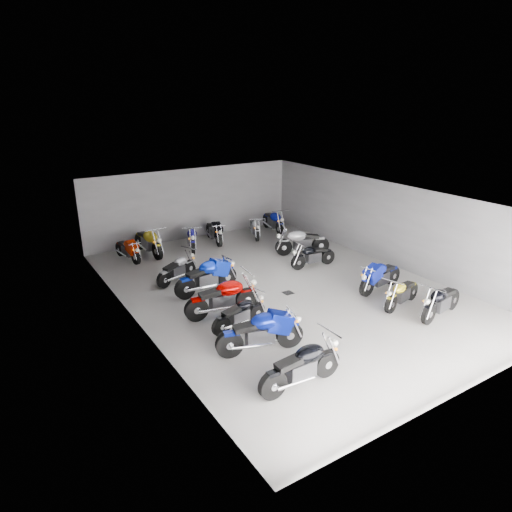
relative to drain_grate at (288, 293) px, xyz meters
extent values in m
plane|color=#9C9994|center=(0.00, 0.50, -0.01)|extent=(14.00, 14.00, 0.00)
cube|color=gray|center=(0.00, 7.50, 1.59)|extent=(10.00, 0.10, 3.20)
cube|color=gray|center=(-5.00, 0.50, 1.59)|extent=(0.10, 14.00, 3.20)
cube|color=gray|center=(5.00, 0.50, 1.59)|extent=(0.10, 14.00, 3.20)
cube|color=black|center=(0.00, 0.50, 3.21)|extent=(10.00, 14.00, 0.04)
cube|color=black|center=(0.00, 0.00, 0.00)|extent=(0.32, 0.32, 0.01)
cylinder|color=black|center=(-2.06, -4.37, 0.34)|extent=(0.69, 0.14, 0.69)
cylinder|color=black|center=(-3.62, -4.38, 0.34)|extent=(0.69, 0.17, 0.69)
cube|color=#2D2D30|center=(-2.84, -4.37, 0.44)|extent=(0.70, 0.33, 0.43)
ellipsoid|color=black|center=(-2.61, -4.37, 0.79)|extent=(0.73, 0.43, 0.39)
cube|color=black|center=(-3.18, -4.38, 0.74)|extent=(0.66, 0.30, 0.20)
cylinder|color=black|center=(-2.02, -2.82, 0.36)|extent=(0.74, 0.33, 0.72)
cylinder|color=black|center=(-3.61, -2.40, 0.36)|extent=(0.74, 0.35, 0.72)
cube|color=#2D2D30|center=(-2.81, -2.61, 0.47)|extent=(0.80, 0.51, 0.45)
ellipsoid|color=navy|center=(-2.57, -2.68, 0.83)|extent=(0.86, 0.63, 0.41)
cube|color=black|center=(-3.16, -2.52, 0.79)|extent=(0.75, 0.48, 0.21)
cylinder|color=black|center=(-1.98, -1.13, 0.28)|extent=(0.59, 0.21, 0.58)
cylinder|color=black|center=(-3.27, -1.33, 0.28)|extent=(0.59, 0.23, 0.58)
cube|color=#2D2D30|center=(-2.62, -1.23, 0.37)|extent=(0.62, 0.36, 0.36)
ellipsoid|color=black|center=(-2.43, -1.20, 0.66)|extent=(0.67, 0.46, 0.33)
cube|color=black|center=(-2.91, -1.28, 0.63)|extent=(0.59, 0.34, 0.16)
cylinder|color=black|center=(-1.83, -0.33, 0.36)|extent=(0.74, 0.22, 0.73)
cylinder|color=black|center=(-3.47, -0.15, 0.36)|extent=(0.74, 0.25, 0.73)
cube|color=#2D2D30|center=(-2.65, -0.24, 0.47)|extent=(0.77, 0.42, 0.45)
ellipsoid|color=#8F0100|center=(-2.40, -0.27, 0.83)|extent=(0.81, 0.53, 0.41)
cube|color=black|center=(-3.01, -0.20, 0.79)|extent=(0.72, 0.39, 0.21)
cylinder|color=black|center=(-1.49, 1.59, 0.36)|extent=(0.74, 0.21, 0.73)
cylinder|color=black|center=(-3.12, 1.43, 0.36)|extent=(0.74, 0.24, 0.73)
cube|color=#2D2D30|center=(-2.30, 1.51, 0.47)|extent=(0.77, 0.41, 0.45)
ellipsoid|color=#0822AB|center=(-2.06, 1.53, 0.83)|extent=(0.81, 0.52, 0.41)
cube|color=black|center=(-2.67, 1.48, 0.79)|extent=(0.72, 0.38, 0.21)
cylinder|color=black|center=(-2.15, 3.23, 0.29)|extent=(0.59, 0.36, 0.60)
cylinder|color=black|center=(-3.38, 2.66, 0.29)|extent=(0.60, 0.38, 0.60)
cube|color=#2D2D30|center=(-2.77, 2.94, 0.39)|extent=(0.67, 0.51, 0.37)
ellipsoid|color=#A4A2A9|center=(-2.58, 3.03, 0.68)|extent=(0.73, 0.61, 0.34)
cube|color=black|center=(-3.04, 2.82, 0.65)|extent=(0.63, 0.48, 0.17)
cylinder|color=black|center=(2.17, -3.95, 0.32)|extent=(0.66, 0.24, 0.64)
cylinder|color=black|center=(3.61, -3.70, 0.32)|extent=(0.66, 0.26, 0.64)
cube|color=#2D2D30|center=(2.89, -3.82, 0.42)|extent=(0.70, 0.41, 0.40)
ellipsoid|color=black|center=(2.67, -3.86, 0.74)|extent=(0.74, 0.51, 0.36)
cube|color=black|center=(3.21, -3.77, 0.70)|extent=(0.65, 0.38, 0.18)
cylinder|color=black|center=(1.78, -2.87, 0.29)|extent=(0.60, 0.25, 0.59)
cylinder|color=black|center=(3.09, -2.57, 0.29)|extent=(0.61, 0.27, 0.59)
cube|color=#2D2D30|center=(2.44, -2.72, 0.38)|extent=(0.65, 0.41, 0.37)
ellipsoid|color=gold|center=(2.24, -2.76, 0.68)|extent=(0.70, 0.50, 0.33)
cube|color=black|center=(2.72, -2.65, 0.64)|extent=(0.61, 0.38, 0.17)
cylinder|color=black|center=(2.06, -1.58, 0.32)|extent=(0.67, 0.23, 0.66)
cylinder|color=black|center=(3.54, -1.35, 0.32)|extent=(0.68, 0.25, 0.66)
cube|color=#2D2D30|center=(2.80, -1.47, 0.43)|extent=(0.71, 0.41, 0.41)
ellipsoid|color=#111FA5|center=(2.57, -1.50, 0.76)|extent=(0.76, 0.52, 0.37)
cube|color=black|center=(3.13, -1.42, 0.72)|extent=(0.67, 0.38, 0.19)
cylinder|color=black|center=(1.60, 1.55, 0.29)|extent=(0.60, 0.18, 0.60)
cylinder|color=black|center=(2.94, 1.42, 0.29)|extent=(0.61, 0.20, 0.60)
cube|color=#2D2D30|center=(2.27, 1.49, 0.38)|extent=(0.63, 0.34, 0.37)
ellipsoid|color=black|center=(2.07, 1.51, 0.68)|extent=(0.67, 0.43, 0.33)
cube|color=black|center=(2.57, 1.46, 0.65)|extent=(0.59, 0.31, 0.17)
cylinder|color=black|center=(2.07, 3.17, 0.35)|extent=(0.71, 0.39, 0.71)
cylinder|color=black|center=(3.56, 2.59, 0.35)|extent=(0.72, 0.41, 0.71)
cube|color=#2D2D30|center=(2.81, 2.88, 0.46)|extent=(0.79, 0.57, 0.44)
ellipsoid|color=#97979C|center=(2.59, 2.97, 0.81)|extent=(0.86, 0.68, 0.40)
cube|color=black|center=(3.14, 2.75, 0.77)|extent=(0.74, 0.53, 0.20)
cylinder|color=black|center=(-3.46, 5.42, 0.29)|extent=(0.22, 0.60, 0.59)
cylinder|color=black|center=(-3.69, 6.72, 0.29)|extent=(0.24, 0.60, 0.59)
cube|color=#2D2D30|center=(-3.57, 6.07, 0.38)|extent=(0.37, 0.63, 0.37)
ellipsoid|color=#A91D01|center=(-3.54, 5.87, 0.67)|extent=(0.47, 0.68, 0.33)
cube|color=black|center=(-3.62, 6.36, 0.63)|extent=(0.35, 0.59, 0.17)
cylinder|color=black|center=(-2.55, 5.46, 0.36)|extent=(0.21, 0.73, 0.72)
cylinder|color=black|center=(-2.70, 7.10, 0.36)|extent=(0.24, 0.74, 0.72)
cube|color=#2D2D30|center=(-2.62, 6.28, 0.47)|extent=(0.41, 0.76, 0.45)
ellipsoid|color=gold|center=(-2.60, 6.03, 0.83)|extent=(0.52, 0.81, 0.41)
cube|color=black|center=(-2.65, 6.64, 0.79)|extent=(0.38, 0.72, 0.21)
cylinder|color=black|center=(-1.06, 5.28, 0.32)|extent=(0.36, 0.66, 0.65)
cylinder|color=black|center=(-0.51, 6.66, 0.32)|extent=(0.38, 0.67, 0.65)
cube|color=#2D2D30|center=(-0.79, 5.97, 0.42)|extent=(0.53, 0.73, 0.41)
ellipsoid|color=navy|center=(-0.87, 5.76, 0.75)|extent=(0.64, 0.80, 0.37)
cube|color=black|center=(-0.67, 6.27, 0.71)|extent=(0.50, 0.68, 0.19)
cylinder|color=black|center=(0.34, 5.61, 0.32)|extent=(0.25, 0.66, 0.65)
cylinder|color=black|center=(0.61, 7.06, 0.32)|extent=(0.27, 0.67, 0.65)
cube|color=#2D2D30|center=(0.47, 6.33, 0.42)|extent=(0.42, 0.71, 0.41)
ellipsoid|color=black|center=(0.43, 6.11, 0.75)|extent=(0.53, 0.75, 0.37)
cube|color=black|center=(0.53, 6.65, 0.71)|extent=(0.39, 0.66, 0.19)
cylinder|color=black|center=(2.16, 5.37, 0.29)|extent=(0.34, 0.59, 0.59)
cylinder|color=black|center=(2.68, 6.60, 0.29)|extent=(0.35, 0.59, 0.59)
cube|color=#2D2D30|center=(2.42, 5.98, 0.38)|extent=(0.48, 0.66, 0.37)
ellipsoid|color=#B1B2B9|center=(2.34, 5.80, 0.67)|extent=(0.58, 0.72, 0.33)
cube|color=black|center=(2.54, 6.25, 0.64)|extent=(0.45, 0.61, 0.17)
cylinder|color=black|center=(3.49, 5.46, 0.34)|extent=(0.26, 0.70, 0.69)
cylinder|color=black|center=(3.77, 7.00, 0.34)|extent=(0.28, 0.71, 0.69)
cube|color=#2D2D30|center=(3.63, 6.23, 0.45)|extent=(0.44, 0.75, 0.43)
ellipsoid|color=#0C1698|center=(3.59, 6.00, 0.79)|extent=(0.56, 0.80, 0.39)
cube|color=black|center=(3.69, 6.57, 0.75)|extent=(0.41, 0.70, 0.20)
camera|label=1|loc=(-8.44, -11.34, 6.40)|focal=32.00mm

